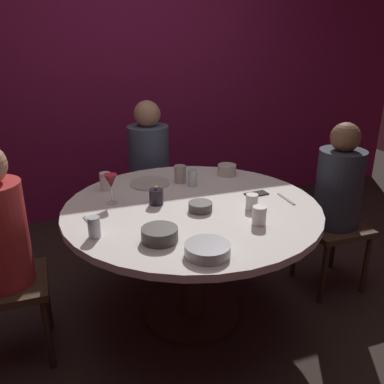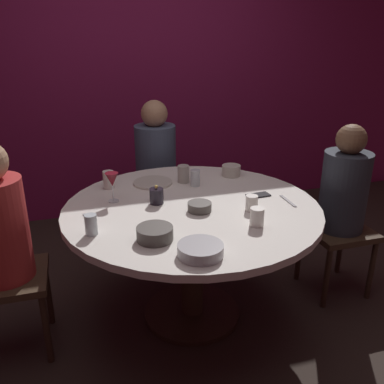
{
  "view_description": "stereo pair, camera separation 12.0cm",
  "coord_description": "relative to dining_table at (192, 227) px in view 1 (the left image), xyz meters",
  "views": [
    {
      "loc": [
        -0.73,
        -2.05,
        1.69
      ],
      "look_at": [
        0.0,
        0.0,
        0.84
      ],
      "focal_mm": 38.64,
      "sensor_mm": 36.0,
      "label": 1
    },
    {
      "loc": [
        -0.62,
        -2.09,
        1.69
      ],
      "look_at": [
        0.0,
        0.0,
        0.84
      ],
      "focal_mm": 38.64,
      "sensor_mm": 36.0,
      "label": 2
    }
  ],
  "objects": [
    {
      "name": "seated_diner_back",
      "position": [
        0.0,
        1.02,
        0.12
      ],
      "size": [
        0.4,
        0.4,
        1.2
      ],
      "rotation": [
        0.0,
        0.0,
        4.71
      ],
      "color": "#3F2D1E",
      "rests_on": "ground"
    },
    {
      "name": "back_wall",
      "position": [
        0.0,
        1.81,
        0.68
      ],
      "size": [
        6.0,
        0.1,
        2.6
      ],
      "primitive_type": "cube",
      "color": "maroon",
      "rests_on": "ground"
    },
    {
      "name": "bowl_serving_large",
      "position": [
        -0.12,
        -0.56,
        0.16
      ],
      "size": [
        0.21,
        0.21,
        0.05
      ],
      "primitive_type": "cylinder",
      "color": "#B7B7BC",
      "rests_on": "dining_table"
    },
    {
      "name": "knife_near_plate",
      "position": [
        0.55,
        -0.11,
        0.14
      ],
      "size": [
        0.02,
        0.18,
        0.01
      ],
      "primitive_type": "cube",
      "rotation": [
        0.0,
        0.0,
        -0.02
      ],
      "color": "#B7B7BC",
      "rests_on": "dining_table"
    },
    {
      "name": "fork_near_plate",
      "position": [
        -0.58,
        -0.05,
        0.14
      ],
      "size": [
        0.05,
        0.18,
        0.01
      ],
      "primitive_type": "cube",
      "rotation": [
        0.0,
        0.0,
        0.19
      ],
      "color": "#B7B7BC",
      "rests_on": "dining_table"
    },
    {
      "name": "seated_diner_right",
      "position": [
        1.02,
        0.0,
        0.1
      ],
      "size": [
        0.4,
        0.4,
        1.16
      ],
      "rotation": [
        0.0,
        0.0,
        3.14
      ],
      "color": "#3F2D1E",
      "rests_on": "ground"
    },
    {
      "name": "cell_phone",
      "position": [
        0.43,
        0.02,
        0.14
      ],
      "size": [
        0.15,
        0.08,
        0.01
      ],
      "primitive_type": "cube",
      "rotation": [
        0.0,
        0.0,
        1.65
      ],
      "color": "black",
      "rests_on": "dining_table"
    },
    {
      "name": "dinner_plate",
      "position": [
        -0.15,
        0.41,
        0.15
      ],
      "size": [
        0.25,
        0.25,
        0.01
      ],
      "primitive_type": "cylinder",
      "color": "beige",
      "rests_on": "dining_table"
    },
    {
      "name": "ground_plane",
      "position": [
        0.0,
        0.0,
        -0.62
      ],
      "size": [
        8.0,
        8.0,
        0.0
      ],
      "primitive_type": "plane",
      "color": "#2D231E"
    },
    {
      "name": "cup_by_right_diner",
      "position": [
        0.06,
        0.39,
        0.19
      ],
      "size": [
        0.08,
        0.08,
        0.11
      ],
      "primitive_type": "cylinder",
      "color": "#B2ADA3",
      "rests_on": "dining_table"
    },
    {
      "name": "cup_center_front",
      "position": [
        -0.43,
        0.41,
        0.19
      ],
      "size": [
        0.07,
        0.07,
        0.11
      ],
      "primitive_type": "cylinder",
      "color": "silver",
      "rests_on": "dining_table"
    },
    {
      "name": "bowl_sauce_side",
      "position": [
        -0.29,
        -0.35,
        0.17
      ],
      "size": [
        0.18,
        0.18,
        0.07
      ],
      "primitive_type": "cylinder",
      "color": "#4C4742",
      "rests_on": "dining_table"
    },
    {
      "name": "bowl_small_white",
      "position": [
        0.41,
        0.42,
        0.18
      ],
      "size": [
        0.13,
        0.13,
        0.07
      ],
      "primitive_type": "cylinder",
      "color": "beige",
      "rests_on": "dining_table"
    },
    {
      "name": "dining_table",
      "position": [
        0.0,
        0.0,
        0.0
      ],
      "size": [
        1.47,
        1.47,
        0.76
      ],
      "color": "white",
      "rests_on": "ground"
    },
    {
      "name": "bowl_salad_center",
      "position": [
        0.02,
        -0.09,
        0.16
      ],
      "size": [
        0.13,
        0.13,
        0.05
      ],
      "primitive_type": "cylinder",
      "color": "#4C4742",
      "rests_on": "dining_table"
    },
    {
      "name": "candle_holder",
      "position": [
        -0.19,
        0.08,
        0.18
      ],
      "size": [
        0.08,
        0.08,
        0.11
      ],
      "color": "black",
      "rests_on": "dining_table"
    },
    {
      "name": "cup_beside_wine",
      "position": [
        0.24,
        -0.35,
        0.19
      ],
      "size": [
        0.07,
        0.07,
        0.1
      ],
      "primitive_type": "cylinder",
      "color": "silver",
      "rests_on": "dining_table"
    },
    {
      "name": "cup_by_left_diner",
      "position": [
        -0.58,
        -0.21,
        0.19
      ],
      "size": [
        0.06,
        0.06,
        0.1
      ],
      "primitive_type": "cylinder",
      "color": "silver",
      "rests_on": "dining_table"
    },
    {
      "name": "wine_glass",
      "position": [
        -0.43,
        0.18,
        0.27
      ],
      "size": [
        0.08,
        0.08,
        0.18
      ],
      "color": "silver",
      "rests_on": "dining_table"
    },
    {
      "name": "cup_near_candle",
      "position": [
        0.3,
        -0.16,
        0.18
      ],
      "size": [
        0.07,
        0.07,
        0.09
      ],
      "primitive_type": "cylinder",
      "color": "silver",
      "rests_on": "dining_table"
    },
    {
      "name": "cup_far_edge",
      "position": [
        0.11,
        0.3,
        0.19
      ],
      "size": [
        0.06,
        0.06,
        0.11
      ],
      "primitive_type": "cylinder",
      "color": "silver",
      "rests_on": "dining_table"
    }
  ]
}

